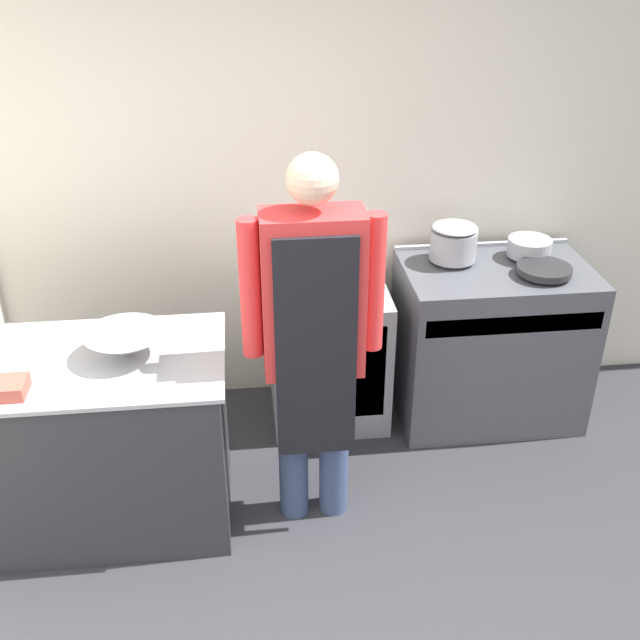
% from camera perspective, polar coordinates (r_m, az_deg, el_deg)
% --- Properties ---
extents(wall_back, '(8.00, 0.05, 2.70)m').
position_cam_1_polar(wall_back, '(4.12, -2.22, 11.03)').
color(wall_back, silver).
rests_on(wall_back, ground_plane).
extents(prep_counter, '(1.20, 0.75, 0.88)m').
position_cam_1_polar(prep_counter, '(3.67, -16.32, -8.74)').
color(prep_counter, '#2D2D33').
rests_on(prep_counter, ground_plane).
extents(stove, '(1.01, 0.65, 0.94)m').
position_cam_1_polar(stove, '(4.33, 12.79, -1.66)').
color(stove, '#4C4F56').
rests_on(stove, ground_plane).
extents(fridge_unit, '(0.64, 0.57, 0.80)m').
position_cam_1_polar(fridge_unit, '(4.23, 0.65, -2.62)').
color(fridge_unit, '#93999E').
rests_on(fridge_unit, ground_plane).
extents(person_cook, '(0.61, 0.24, 1.80)m').
position_cam_1_polar(person_cook, '(3.21, -0.52, -0.79)').
color(person_cook, '#38476B').
rests_on(person_cook, ground_plane).
extents(mixing_bowl, '(0.36, 0.36, 0.12)m').
position_cam_1_polar(mixing_bowl, '(3.38, -14.57, -1.78)').
color(mixing_bowl, '#9EA0A8').
rests_on(mixing_bowl, prep_counter).
extents(plastic_tub, '(0.14, 0.14, 0.06)m').
position_cam_1_polar(plastic_tub, '(3.29, -22.65, -4.80)').
color(plastic_tub, '#B24C3F').
rests_on(plastic_tub, prep_counter).
extents(stock_pot, '(0.25, 0.25, 0.20)m').
position_cam_1_polar(stock_pot, '(4.11, 10.14, 5.93)').
color(stock_pot, '#9EA0A8').
rests_on(stock_pot, stove).
extents(saute_pan, '(0.29, 0.29, 0.04)m').
position_cam_1_polar(saute_pan, '(4.09, 16.71, 3.71)').
color(saute_pan, '#262628').
rests_on(saute_pan, stove).
extents(sauce_pot, '(0.24, 0.24, 0.09)m').
position_cam_1_polar(sauce_pot, '(4.27, 15.66, 5.37)').
color(sauce_pot, '#9EA0A8').
rests_on(sauce_pot, stove).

